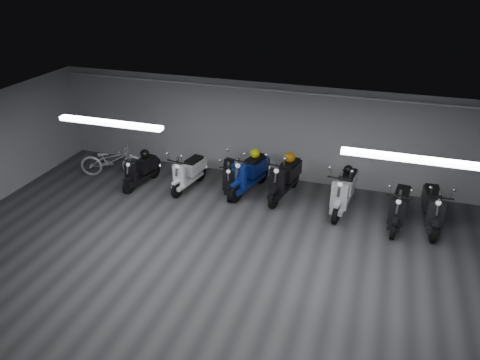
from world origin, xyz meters
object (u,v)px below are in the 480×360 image
(scooter_9, at_px, (434,202))
(bicycle, at_px, (111,157))
(scooter_3, at_px, (229,171))
(helmet_2, at_px, (145,154))
(helmet_1, at_px, (348,170))
(helmet_3, at_px, (290,157))
(scooter_4, at_px, (249,167))
(scooter_8, at_px, (400,201))
(scooter_0, at_px, (140,166))
(scooter_6, at_px, (345,185))
(scooter_5, at_px, (285,172))
(scooter_2, at_px, (188,167))
(helmet_0, at_px, (255,153))

(scooter_9, relative_size, bicycle, 1.03)
(scooter_3, relative_size, helmet_2, 6.17)
(helmet_1, bearing_deg, scooter_9, -11.63)
(bicycle, distance_m, helmet_3, 5.25)
(bicycle, height_order, helmet_2, bicycle)
(scooter_4, distance_m, bicycle, 4.18)
(scooter_3, bearing_deg, helmet_1, -15.03)
(scooter_8, distance_m, scooter_9, 0.77)
(scooter_0, relative_size, scooter_9, 0.87)
(scooter_0, xyz_separation_m, bicycle, (-1.15, 0.34, -0.02))
(scooter_3, distance_m, helmet_1, 3.17)
(scooter_6, bearing_deg, scooter_8, -6.93)
(scooter_4, xyz_separation_m, scooter_5, (0.98, 0.01, -0.00))
(scooter_0, height_order, scooter_9, scooter_9)
(scooter_0, relative_size, helmet_3, 5.60)
(scooter_0, height_order, scooter_3, scooter_0)
(scooter_4, relative_size, bicycle, 1.11)
(scooter_2, distance_m, scooter_5, 2.67)
(scooter_2, bearing_deg, scooter_9, 9.54)
(scooter_9, height_order, helmet_3, scooter_9)
(scooter_5, relative_size, scooter_9, 1.07)
(scooter_0, xyz_separation_m, scooter_6, (5.57, 0.31, 0.14))
(helmet_2, bearing_deg, scooter_9, -0.40)
(scooter_9, bearing_deg, helmet_1, 165.25)
(helmet_3, bearing_deg, scooter_6, -19.14)
(scooter_2, height_order, scooter_4, scooter_4)
(helmet_0, bearing_deg, scooter_6, -11.68)
(helmet_2, bearing_deg, scooter_4, 6.47)
(helmet_2, bearing_deg, scooter_0, -101.18)
(scooter_9, distance_m, helmet_1, 2.13)
(scooter_3, distance_m, bicycle, 3.62)
(scooter_0, relative_size, helmet_2, 6.20)
(scooter_8, bearing_deg, scooter_6, 173.69)
(scooter_0, xyz_separation_m, helmet_1, (5.61, 0.59, 0.44))
(scooter_4, height_order, scooter_5, scooter_4)
(scooter_3, distance_m, scooter_9, 5.20)
(scooter_3, bearing_deg, scooter_4, -3.83)
(scooter_8, relative_size, helmet_0, 6.83)
(scooter_5, bearing_deg, scooter_8, -0.60)
(scooter_6, distance_m, bicycle, 6.73)
(scooter_3, distance_m, scooter_8, 4.47)
(scooter_8, distance_m, helmet_0, 3.94)
(scooter_0, height_order, helmet_2, scooter_0)
(scooter_5, bearing_deg, helmet_0, 174.94)
(scooter_4, bearing_deg, helmet_2, -158.62)
(scooter_0, distance_m, helmet_1, 5.66)
(scooter_2, bearing_deg, scooter_8, 7.56)
(helmet_1, distance_m, helmet_3, 1.58)
(helmet_1, xyz_separation_m, helmet_2, (-5.56, -0.37, -0.16))
(scooter_2, relative_size, scooter_5, 0.87)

